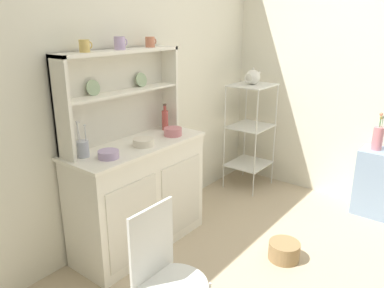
{
  "coord_description": "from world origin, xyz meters",
  "views": [
    {
      "loc": [
        -2.1,
        -0.59,
        1.72
      ],
      "look_at": [
        0.09,
        1.12,
        0.81
      ],
      "focal_mm": 35.37,
      "sensor_mm": 36.0,
      "label": 1
    }
  ],
  "objects_px": {
    "hutch_cabinet": "(139,194)",
    "flower_vase": "(378,137)",
    "utensil_jar": "(83,148)",
    "cup_gold_0": "(85,46)",
    "jam_bottle": "(165,119)",
    "porcelain_teapot": "(253,77)",
    "bowl_mixing_large": "(108,154)",
    "hutch_shelf_unit": "(119,88)",
    "bakers_rack": "(250,125)",
    "wire_chair": "(164,271)",
    "floor_basket": "(284,251)"
  },
  "relations": [
    {
      "from": "wire_chair",
      "to": "utensil_jar",
      "type": "height_order",
      "value": "utensil_jar"
    },
    {
      "from": "hutch_shelf_unit",
      "to": "porcelain_teapot",
      "type": "bearing_deg",
      "value": -9.92
    },
    {
      "from": "bowl_mixing_large",
      "to": "utensil_jar",
      "type": "distance_m",
      "value": 0.18
    },
    {
      "from": "cup_gold_0",
      "to": "porcelain_teapot",
      "type": "xyz_separation_m",
      "value": [
        1.82,
        -0.23,
        -0.39
      ]
    },
    {
      "from": "hutch_cabinet",
      "to": "bakers_rack",
      "type": "relative_size",
      "value": 1.01
    },
    {
      "from": "cup_gold_0",
      "to": "jam_bottle",
      "type": "distance_m",
      "value": 0.95
    },
    {
      "from": "bakers_rack",
      "to": "bowl_mixing_large",
      "type": "xyz_separation_m",
      "value": [
        -1.85,
        0.03,
        0.19
      ]
    },
    {
      "from": "porcelain_teapot",
      "to": "utensil_jar",
      "type": "bearing_deg",
      "value": 174.69
    },
    {
      "from": "hutch_shelf_unit",
      "to": "floor_basket",
      "type": "bearing_deg",
      "value": -65.97
    },
    {
      "from": "floor_basket",
      "to": "cup_gold_0",
      "type": "bearing_deg",
      "value": 126.07
    },
    {
      "from": "floor_basket",
      "to": "utensil_jar",
      "type": "bearing_deg",
      "value": 130.94
    },
    {
      "from": "bakers_rack",
      "to": "jam_bottle",
      "type": "bearing_deg",
      "value": 170.35
    },
    {
      "from": "hutch_cabinet",
      "to": "flower_vase",
      "type": "bearing_deg",
      "value": -37.29
    },
    {
      "from": "hutch_shelf_unit",
      "to": "jam_bottle",
      "type": "relative_size",
      "value": 4.8
    },
    {
      "from": "hutch_shelf_unit",
      "to": "jam_bottle",
      "type": "distance_m",
      "value": 0.52
    },
    {
      "from": "bowl_mixing_large",
      "to": "porcelain_teapot",
      "type": "height_order",
      "value": "porcelain_teapot"
    },
    {
      "from": "hutch_shelf_unit",
      "to": "jam_bottle",
      "type": "height_order",
      "value": "hutch_shelf_unit"
    },
    {
      "from": "hutch_shelf_unit",
      "to": "wire_chair",
      "type": "bearing_deg",
      "value": -122.87
    },
    {
      "from": "wire_chair",
      "to": "hutch_shelf_unit",
      "type": "bearing_deg",
      "value": 47.84
    },
    {
      "from": "cup_gold_0",
      "to": "bowl_mixing_large",
      "type": "xyz_separation_m",
      "value": [
        -0.03,
        -0.2,
        -0.69
      ]
    },
    {
      "from": "bowl_mixing_large",
      "to": "cup_gold_0",
      "type": "bearing_deg",
      "value": 81.39
    },
    {
      "from": "hutch_shelf_unit",
      "to": "cup_gold_0",
      "type": "distance_m",
      "value": 0.44
    },
    {
      "from": "hutch_cabinet",
      "to": "utensil_jar",
      "type": "bearing_deg",
      "value": 169.39
    },
    {
      "from": "hutch_cabinet",
      "to": "floor_basket",
      "type": "height_order",
      "value": "hutch_cabinet"
    },
    {
      "from": "floor_basket",
      "to": "utensil_jar",
      "type": "distance_m",
      "value": 1.66
    },
    {
      "from": "utensil_jar",
      "to": "cup_gold_0",
      "type": "bearing_deg",
      "value": 20.78
    },
    {
      "from": "hutch_cabinet",
      "to": "flower_vase",
      "type": "xyz_separation_m",
      "value": [
        1.7,
        -1.29,
        0.29
      ]
    },
    {
      "from": "hutch_cabinet",
      "to": "utensil_jar",
      "type": "xyz_separation_m",
      "value": [
        -0.42,
        0.08,
        0.47
      ]
    },
    {
      "from": "hutch_shelf_unit",
      "to": "bowl_mixing_large",
      "type": "relative_size",
      "value": 7.51
    },
    {
      "from": "floor_basket",
      "to": "bowl_mixing_large",
      "type": "bearing_deg",
      "value": 132.44
    },
    {
      "from": "floor_basket",
      "to": "cup_gold_0",
      "type": "height_order",
      "value": "cup_gold_0"
    },
    {
      "from": "bowl_mixing_large",
      "to": "utensil_jar",
      "type": "relative_size",
      "value": 0.56
    },
    {
      "from": "hutch_shelf_unit",
      "to": "hutch_cabinet",
      "type": "bearing_deg",
      "value": -90.0
    },
    {
      "from": "hutch_shelf_unit",
      "to": "bakers_rack",
      "type": "height_order",
      "value": "hutch_shelf_unit"
    },
    {
      "from": "hutch_shelf_unit",
      "to": "utensil_jar",
      "type": "bearing_deg",
      "value": -168.26
    },
    {
      "from": "hutch_cabinet",
      "to": "wire_chair",
      "type": "distance_m",
      "value": 1.08
    },
    {
      "from": "hutch_shelf_unit",
      "to": "floor_basket",
      "type": "height_order",
      "value": "hutch_shelf_unit"
    },
    {
      "from": "floor_basket",
      "to": "bowl_mixing_large",
      "type": "relative_size",
      "value": 1.68
    },
    {
      "from": "wire_chair",
      "to": "flower_vase",
      "type": "bearing_deg",
      "value": -19.81
    },
    {
      "from": "jam_bottle",
      "to": "porcelain_teapot",
      "type": "height_order",
      "value": "porcelain_teapot"
    },
    {
      "from": "bakers_rack",
      "to": "bowl_mixing_large",
      "type": "relative_size",
      "value": 7.93
    },
    {
      "from": "bowl_mixing_large",
      "to": "porcelain_teapot",
      "type": "bearing_deg",
      "value": -0.91
    },
    {
      "from": "hutch_shelf_unit",
      "to": "wire_chair",
      "type": "xyz_separation_m",
      "value": [
        -0.66,
        -1.02,
        -0.73
      ]
    },
    {
      "from": "utensil_jar",
      "to": "jam_bottle",
      "type": "bearing_deg",
      "value": 0.59
    },
    {
      "from": "hutch_shelf_unit",
      "to": "flower_vase",
      "type": "distance_m",
      "value": 2.29
    },
    {
      "from": "porcelain_teapot",
      "to": "flower_vase",
      "type": "bearing_deg",
      "value": -81.83
    },
    {
      "from": "hutch_shelf_unit",
      "to": "flower_vase",
      "type": "relative_size",
      "value": 3.05
    },
    {
      "from": "jam_bottle",
      "to": "porcelain_teapot",
      "type": "bearing_deg",
      "value": -9.66
    },
    {
      "from": "bakers_rack",
      "to": "wire_chair",
      "type": "xyz_separation_m",
      "value": [
        -2.18,
        -0.75,
        -0.17
      ]
    },
    {
      "from": "bowl_mixing_large",
      "to": "jam_bottle",
      "type": "bearing_deg",
      "value": 12.14
    }
  ]
}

